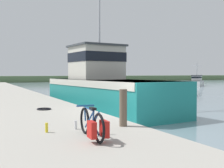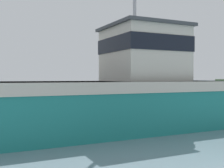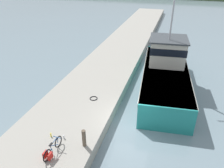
{
  "view_description": "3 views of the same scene",
  "coord_description": "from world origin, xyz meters",
  "px_view_note": "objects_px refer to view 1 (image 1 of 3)",
  "views": [
    {
      "loc": [
        -5.56,
        -9.73,
        2.27
      ],
      "look_at": [
        -0.33,
        1.13,
        1.82
      ],
      "focal_mm": 45.0,
      "sensor_mm": 36.0,
      "label": 1
    },
    {
      "loc": [
        11.77,
        2.12,
        2.03
      ],
      "look_at": [
        0.12,
        6.41,
        1.76
      ],
      "focal_mm": 45.0,
      "sensor_mm": 36.0,
      "label": 2
    },
    {
      "loc": [
        2.03,
        -10.87,
        9.42
      ],
      "look_at": [
        -2.35,
        3.71,
        1.07
      ],
      "focal_mm": 35.0,
      "sensor_mm": 36.0,
      "label": 3
    }
  ],
  "objects_px": {
    "boat_blue_far": "(196,82)",
    "bicycle_touring": "(94,125)",
    "fishing_boat_main": "(102,86)",
    "water_bottle_on_curb": "(76,125)",
    "mooring_post": "(123,108)",
    "water_bottle_by_bike": "(47,128)"
  },
  "relations": [
    {
      "from": "bicycle_touring",
      "to": "water_bottle_on_curb",
      "type": "relative_size",
      "value": 7.37
    },
    {
      "from": "mooring_post",
      "to": "water_bottle_by_bike",
      "type": "distance_m",
      "value": 2.14
    },
    {
      "from": "bicycle_touring",
      "to": "water_bottle_on_curb",
      "type": "bearing_deg",
      "value": 92.75
    },
    {
      "from": "mooring_post",
      "to": "water_bottle_by_bike",
      "type": "bearing_deg",
      "value": 177.42
    },
    {
      "from": "fishing_boat_main",
      "to": "bicycle_touring",
      "type": "relative_size",
      "value": 7.97
    },
    {
      "from": "boat_blue_far",
      "to": "water_bottle_on_curb",
      "type": "relative_size",
      "value": 28.96
    },
    {
      "from": "fishing_boat_main",
      "to": "water_bottle_on_curb",
      "type": "relative_size",
      "value": 58.74
    },
    {
      "from": "boat_blue_far",
      "to": "water_bottle_by_bike",
      "type": "height_order",
      "value": "boat_blue_far"
    },
    {
      "from": "water_bottle_on_curb",
      "to": "bicycle_touring",
      "type": "bearing_deg",
      "value": -90.55
    },
    {
      "from": "fishing_boat_main",
      "to": "mooring_post",
      "type": "distance_m",
      "value": 10.02
    },
    {
      "from": "bicycle_touring",
      "to": "mooring_post",
      "type": "distance_m",
      "value": 1.75
    },
    {
      "from": "bicycle_touring",
      "to": "water_bottle_by_bike",
      "type": "relative_size",
      "value": 6.98
    },
    {
      "from": "fishing_boat_main",
      "to": "boat_blue_far",
      "type": "height_order",
      "value": "fishing_boat_main"
    },
    {
      "from": "mooring_post",
      "to": "water_bottle_on_curb",
      "type": "xyz_separation_m",
      "value": [
        -1.33,
        0.17,
        -0.4
      ]
    },
    {
      "from": "bicycle_touring",
      "to": "water_bottle_by_bike",
      "type": "xyz_separation_m",
      "value": [
        -0.76,
        1.21,
        -0.21
      ]
    },
    {
      "from": "boat_blue_far",
      "to": "mooring_post",
      "type": "relative_size",
      "value": 6.36
    },
    {
      "from": "fishing_boat_main",
      "to": "boat_blue_far",
      "type": "bearing_deg",
      "value": 33.31
    },
    {
      "from": "fishing_boat_main",
      "to": "water_bottle_by_bike",
      "type": "distance_m",
      "value": 10.86
    },
    {
      "from": "fishing_boat_main",
      "to": "bicycle_touring",
      "type": "bearing_deg",
      "value": -119.84
    },
    {
      "from": "bicycle_touring",
      "to": "water_bottle_on_curb",
      "type": "xyz_separation_m",
      "value": [
        0.01,
        1.29,
        -0.21
      ]
    },
    {
      "from": "mooring_post",
      "to": "fishing_boat_main",
      "type": "bearing_deg",
      "value": 69.67
    },
    {
      "from": "boat_blue_far",
      "to": "bicycle_touring",
      "type": "bearing_deg",
      "value": -85.08
    }
  ]
}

